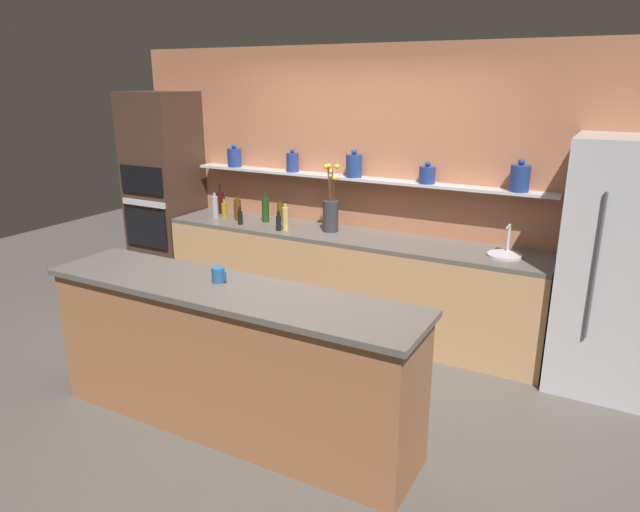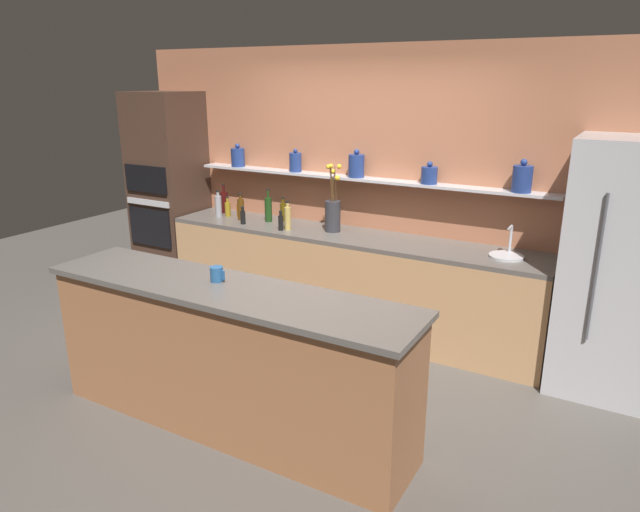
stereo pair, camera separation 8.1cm
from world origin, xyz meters
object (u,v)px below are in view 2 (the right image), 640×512
at_px(sink_fixture, 507,254).
at_px(bottle_spirit_9, 288,218).
at_px(bottle_sauce_3, 281,222).
at_px(refrigerator, 621,270).
at_px(flower_vase, 333,213).
at_px(bottle_oil_4, 228,209).
at_px(coffee_mug, 217,274).
at_px(bottle_wine_1, 224,202).
at_px(bottle_oil_2, 283,211).
at_px(bottle_spirit_5, 218,206).
at_px(bottle_spirit_8, 241,209).
at_px(bottle_sauce_0, 239,210).
at_px(oven_tower, 169,194).
at_px(bottle_wine_6, 268,209).
at_px(bottle_sauce_7, 243,217).

bearing_deg(sink_fixture, bottle_spirit_9, -176.11).
bearing_deg(bottle_sauce_3, refrigerator, 2.74).
relative_size(refrigerator, flower_vase, 2.97).
distance_m(bottle_oil_4, coffee_mug, 2.30).
bearing_deg(bottle_wine_1, bottle_oil_2, -0.31).
xyz_separation_m(bottle_spirit_5, bottle_spirit_8, (0.28, 0.01, -0.00)).
height_order(refrigerator, bottle_sauce_0, refrigerator).
xyz_separation_m(oven_tower, bottle_oil_2, (1.39, 0.15, -0.07)).
bearing_deg(bottle_oil_2, bottle_spirit_5, -165.06).
relative_size(bottle_spirit_5, bottle_wine_6, 0.84).
xyz_separation_m(bottle_sauce_0, bottle_sauce_3, (0.68, -0.24, 0.00)).
distance_m(bottle_sauce_0, bottle_oil_4, 0.13).
bearing_deg(bottle_wine_6, bottle_spirit_8, -165.53).
height_order(sink_fixture, bottle_wine_6, bottle_wine_6).
relative_size(flower_vase, bottle_oil_4, 3.10).
bearing_deg(bottle_sauce_7, bottle_wine_1, 147.20).
bearing_deg(bottle_oil_2, bottle_spirit_8, -157.45).
distance_m(refrigerator, coffee_mug, 2.91).
distance_m(bottle_sauce_3, bottle_spirit_5, 0.88).
bearing_deg(coffee_mug, bottle_sauce_0, 123.66).
distance_m(sink_fixture, coffee_mug, 2.35).
distance_m(bottle_oil_4, bottle_sauce_7, 0.39).
height_order(flower_vase, bottle_oil_2, flower_vase).
bearing_deg(coffee_mug, bottle_wine_6, 115.14).
bearing_deg(coffee_mug, bottle_spirit_9, 107.43).
relative_size(bottle_spirit_8, coffee_mug, 2.54).
bearing_deg(bottle_sauce_7, sink_fixture, 3.76).
distance_m(bottle_sauce_3, bottle_sauce_7, 0.46).
relative_size(oven_tower, bottle_wine_6, 6.52).
xyz_separation_m(oven_tower, bottle_wine_1, (0.64, 0.16, -0.05)).
xyz_separation_m(sink_fixture, bottle_sauce_3, (-2.06, -0.19, 0.06)).
bearing_deg(bottle_oil_2, refrigerator, -3.52).
height_order(bottle_oil_4, bottle_spirit_9, bottle_spirit_9).
bearing_deg(bottle_sauce_3, bottle_sauce_7, 177.32).
xyz_separation_m(oven_tower, bottle_sauce_3, (1.58, -0.17, -0.08)).
xyz_separation_m(refrigerator, coffee_mug, (-2.31, -1.77, 0.11)).
xyz_separation_m(bottle_spirit_5, bottle_sauce_7, (0.41, -0.12, -0.04)).
height_order(bottle_sauce_3, bottle_sauce_7, bottle_sauce_3).
relative_size(bottle_wine_1, bottle_spirit_9, 1.13).
bearing_deg(oven_tower, sink_fixture, 0.20).
relative_size(oven_tower, sink_fixture, 7.87).
distance_m(bottle_sauce_0, bottle_spirit_5, 0.22).
height_order(refrigerator, oven_tower, oven_tower).
bearing_deg(bottle_spirit_8, bottle_sauce_3, -15.07).
distance_m(sink_fixture, bottle_oil_2, 2.25).
height_order(oven_tower, bottle_wine_1, oven_tower).
relative_size(bottle_oil_4, coffee_mug, 1.96).
distance_m(bottle_oil_2, bottle_sauce_7, 0.41).
distance_m(bottle_wine_1, bottle_sauce_7, 0.57).
bearing_deg(bottle_sauce_7, oven_tower, 172.21).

